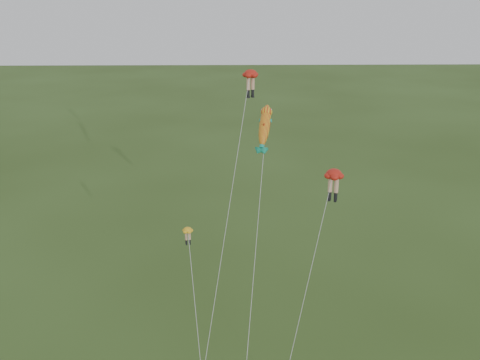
{
  "coord_description": "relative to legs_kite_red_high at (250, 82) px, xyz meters",
  "views": [
    {
      "loc": [
        0.12,
        -29.56,
        25.62
      ],
      "look_at": [
        0.76,
        6.0,
        12.47
      ],
      "focal_mm": 40.0,
      "sensor_mm": 36.0,
      "label": 1
    }
  ],
  "objects": [
    {
      "name": "fish_kite",
      "position": [
        0.98,
        -3.88,
        -2.63
      ],
      "size": [
        2.62,
        11.5,
        17.37
      ],
      "rotation": [
        0.83,
        0.0,
        -0.23
      ],
      "color": "gold",
      "rests_on": "ground"
    },
    {
      "name": "legs_kite_red_mid",
      "position": [
        5.33,
        -8.49,
        -5.15
      ],
      "size": [
        4.75,
        7.0,
        13.94
      ],
      "rotation": [
        0.0,
        0.0,
        -0.41
      ],
      "color": "#B51E12",
      "rests_on": "ground"
    },
    {
      "name": "legs_kite_yellow",
      "position": [
        -4.55,
        -7.8,
        -10.11
      ],
      "size": [
        1.95,
        8.12,
        9.19
      ],
      "rotation": [
        0.0,
        0.0,
        0.24
      ],
      "color": "gold",
      "rests_on": "ground"
    },
    {
      "name": "legs_kite_red_high",
      "position": [
        0.0,
        0.0,
        0.0
      ],
      "size": [
        4.65,
        14.05,
        19.25
      ],
      "rotation": [
        0.0,
        0.0,
        0.47
      ],
      "color": "#B51E12",
      "rests_on": "ground"
    }
  ]
}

